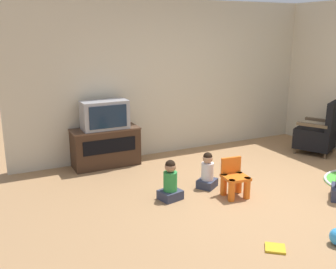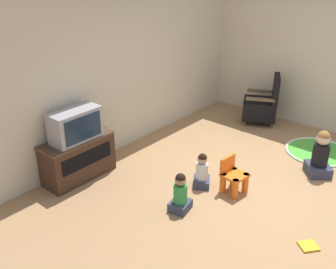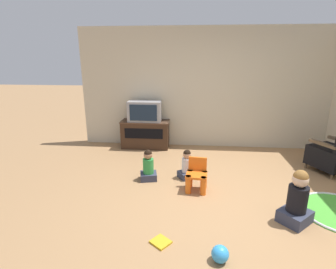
{
  "view_description": "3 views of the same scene",
  "coord_description": "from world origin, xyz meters",
  "px_view_note": "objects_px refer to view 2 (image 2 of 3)",
  "views": [
    {
      "loc": [
        -3.31,
        -3.57,
        2.13
      ],
      "look_at": [
        -1.01,
        1.05,
        0.75
      ],
      "focal_mm": 42.0,
      "sensor_mm": 36.0,
      "label": 1
    },
    {
      "loc": [
        -4.46,
        -1.96,
        3.06
      ],
      "look_at": [
        -0.9,
        1.09,
        0.83
      ],
      "focal_mm": 42.0,
      "sensor_mm": 36.0,
      "label": 2
    },
    {
      "loc": [
        -0.47,
        -3.36,
        2.01
      ],
      "look_at": [
        -0.89,
        1.09,
        0.67
      ],
      "focal_mm": 28.0,
      "sensor_mm": 36.0,
      "label": 3
    }
  ],
  "objects_px": {
    "child_watching_center": "(202,172)",
    "yellow_kid_chair": "(233,178)",
    "child_watching_left": "(180,194)",
    "tv_cabinet": "(78,158)",
    "black_armchair": "(262,105)",
    "child_watching_right": "(320,156)",
    "book": "(308,246)",
    "television": "(76,125)"
  },
  "relations": [
    {
      "from": "tv_cabinet",
      "to": "child_watching_left",
      "type": "distance_m",
      "value": 1.67
    },
    {
      "from": "child_watching_left",
      "to": "child_watching_center",
      "type": "relative_size",
      "value": 1.05
    },
    {
      "from": "yellow_kid_chair",
      "to": "child_watching_center",
      "type": "distance_m",
      "value": 0.45
    },
    {
      "from": "tv_cabinet",
      "to": "child_watching_right",
      "type": "xyz_separation_m",
      "value": [
        2.37,
        -2.64,
        -0.02
      ]
    },
    {
      "from": "black_armchair",
      "to": "child_watching_center",
      "type": "xyz_separation_m",
      "value": [
        -2.56,
        -0.46,
        -0.14
      ]
    },
    {
      "from": "yellow_kid_chair",
      "to": "tv_cabinet",
      "type": "bearing_deg",
      "value": 126.89
    },
    {
      "from": "yellow_kid_chair",
      "to": "book",
      "type": "height_order",
      "value": "yellow_kid_chair"
    },
    {
      "from": "child_watching_center",
      "to": "child_watching_right",
      "type": "distance_m",
      "value": 1.79
    },
    {
      "from": "child_watching_right",
      "to": "book",
      "type": "bearing_deg",
      "value": 156.48
    },
    {
      "from": "tv_cabinet",
      "to": "black_armchair",
      "type": "distance_m",
      "value": 3.69
    },
    {
      "from": "black_armchair",
      "to": "child_watching_right",
      "type": "relative_size",
      "value": 1.35
    },
    {
      "from": "black_armchair",
      "to": "child_watching_left",
      "type": "xyz_separation_m",
      "value": [
        -3.21,
        -0.59,
        -0.13
      ]
    },
    {
      "from": "tv_cabinet",
      "to": "book",
      "type": "height_order",
      "value": "tv_cabinet"
    },
    {
      "from": "television",
      "to": "black_armchair",
      "type": "relative_size",
      "value": 0.76
    },
    {
      "from": "television",
      "to": "child_watching_right",
      "type": "relative_size",
      "value": 1.02
    },
    {
      "from": "television",
      "to": "black_armchair",
      "type": "distance_m",
      "value": 3.72
    },
    {
      "from": "black_armchair",
      "to": "television",
      "type": "bearing_deg",
      "value": -43.73
    },
    {
      "from": "television",
      "to": "book",
      "type": "distance_m",
      "value": 3.35
    },
    {
      "from": "black_armchair",
      "to": "child_watching_right",
      "type": "height_order",
      "value": "black_armchair"
    },
    {
      "from": "child_watching_right",
      "to": "yellow_kid_chair",
      "type": "bearing_deg",
      "value": 107.5
    },
    {
      "from": "television",
      "to": "book",
      "type": "xyz_separation_m",
      "value": [
        0.74,
        -3.16,
        -0.83
      ]
    },
    {
      "from": "black_armchair",
      "to": "book",
      "type": "distance_m",
      "value": 3.55
    },
    {
      "from": "child_watching_center",
      "to": "child_watching_right",
      "type": "xyz_separation_m",
      "value": [
        1.39,
        -1.13,
        0.09
      ]
    },
    {
      "from": "black_armchair",
      "to": "book",
      "type": "xyz_separation_m",
      "value": [
        -2.81,
        -2.14,
        -0.35
      ]
    },
    {
      "from": "child_watching_left",
      "to": "tv_cabinet",
      "type": "bearing_deg",
      "value": 89.85
    },
    {
      "from": "yellow_kid_chair",
      "to": "child_watching_center",
      "type": "height_order",
      "value": "child_watching_center"
    },
    {
      "from": "black_armchair",
      "to": "yellow_kid_chair",
      "type": "height_order",
      "value": "black_armchair"
    },
    {
      "from": "yellow_kid_chair",
      "to": "book",
      "type": "relative_size",
      "value": 1.87
    },
    {
      "from": "yellow_kid_chair",
      "to": "child_watching_left",
      "type": "xyz_separation_m",
      "value": [
        -0.8,
        0.29,
        0.02
      ]
    },
    {
      "from": "black_armchair",
      "to": "child_watching_right",
      "type": "distance_m",
      "value": 1.98
    },
    {
      "from": "child_watching_left",
      "to": "yellow_kid_chair",
      "type": "bearing_deg",
      "value": -31.5
    },
    {
      "from": "television",
      "to": "child_watching_right",
      "type": "bearing_deg",
      "value": -47.79
    },
    {
      "from": "tv_cabinet",
      "to": "yellow_kid_chair",
      "type": "distance_m",
      "value": 2.24
    },
    {
      "from": "black_armchair",
      "to": "child_watching_center",
      "type": "relative_size",
      "value": 1.87
    },
    {
      "from": "child_watching_center",
      "to": "book",
      "type": "distance_m",
      "value": 1.71
    },
    {
      "from": "book",
      "to": "child_watching_left",
      "type": "bearing_deg",
      "value": -37.06
    },
    {
      "from": "black_armchair",
      "to": "child_watching_left",
      "type": "relative_size",
      "value": 1.79
    },
    {
      "from": "child_watching_right",
      "to": "tv_cabinet",
      "type": "bearing_deg",
      "value": 89.78
    },
    {
      "from": "book",
      "to": "tv_cabinet",
      "type": "bearing_deg",
      "value": -38.38
    },
    {
      "from": "child_watching_center",
      "to": "yellow_kid_chair",
      "type": "bearing_deg",
      "value": -102.16
    },
    {
      "from": "child_watching_left",
      "to": "book",
      "type": "bearing_deg",
      "value": -87.55
    },
    {
      "from": "yellow_kid_chair",
      "to": "child_watching_left",
      "type": "bearing_deg",
      "value": 166.5
    }
  ]
}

